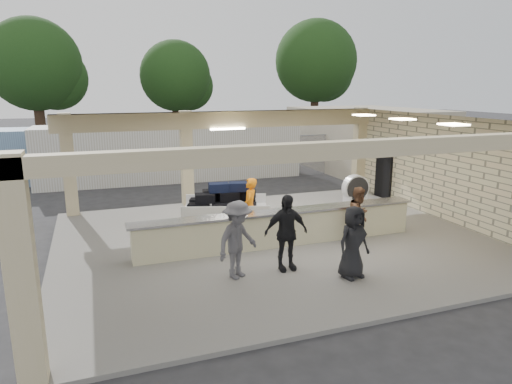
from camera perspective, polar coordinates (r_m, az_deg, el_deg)
name	(u,v)px	position (r m, az deg, el deg)	size (l,w,h in m)	color
ground	(273,242)	(13.26, 2.18, -6.30)	(120.00, 120.00, 0.00)	#28282B
pavilion	(272,191)	(13.55, 2.01, 0.07)	(12.01, 10.00, 3.55)	slate
baggage_counter	(280,228)	(12.63, 3.05, -4.50)	(8.20, 0.58, 0.98)	beige
luggage_cart	(225,205)	(13.81, -3.93, -1.65)	(2.88, 2.24, 1.48)	silver
drum_fan	(355,188)	(17.38, 12.32, 0.45)	(1.00, 0.55, 1.10)	silver
baggage_handler	(250,207)	(13.24, -0.78, -1.94)	(0.63, 0.35, 1.73)	orange
passenger_a	(359,215)	(13.01, 12.73, -2.85)	(0.78, 0.34, 1.60)	brown
passenger_b	(286,232)	(10.85, 3.77, -5.06)	(1.08, 0.39, 1.85)	black
passenger_c	(238,240)	(10.39, -2.32, -5.99)	(1.17, 0.41, 1.81)	#525156
passenger_d	(353,242)	(10.66, 12.05, -6.14)	(0.82, 0.34, 1.69)	black
car_white_a	(340,150)	(28.01, 10.40, 5.20)	(2.17, 4.58, 1.31)	silver
car_white_b	(348,146)	(29.62, 11.40, 5.63)	(1.61, 4.32, 1.36)	silver
car_dark	(294,145)	(29.68, 4.78, 5.93)	(1.51, 4.29, 1.43)	black
container_white	(172,152)	(22.31, -10.43, 4.96)	(12.22, 2.44, 2.65)	silver
fence	(399,149)	(26.11, 17.40, 5.14)	(12.06, 0.06, 2.03)	gray
tree_left	(40,68)	(35.88, -25.40, 13.78)	(6.60, 6.30, 9.00)	#382619
tree_mid	(179,79)	(38.39, -9.61, 13.77)	(6.00, 5.60, 8.00)	#382619
tree_right	(318,65)	(41.42, 7.77, 15.50)	(7.20, 7.00, 10.00)	#382619
adjacent_building	(365,138)	(26.00, 13.50, 6.56)	(6.00, 8.00, 3.20)	#AFA48B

